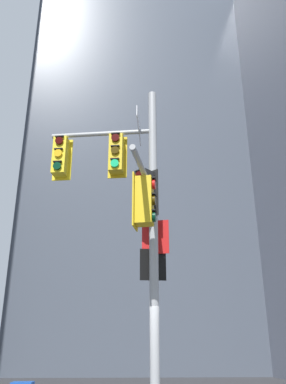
{
  "coord_description": "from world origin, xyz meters",
  "views": [
    {
      "loc": [
        -0.62,
        -8.89,
        1.71
      ],
      "look_at": [
        -0.23,
        0.27,
        5.23
      ],
      "focal_mm": 37.5,
      "sensor_mm": 36.0,
      "label": 1
    }
  ],
  "objects": [
    {
      "name": "building_mid_block",
      "position": [
        1.04,
        25.17,
        15.0
      ],
      "size": [
        17.93,
        17.93,
        29.99
      ],
      "primitive_type": "cube",
      "color": "#4C5460",
      "rests_on": "ground"
    },
    {
      "name": "signal_pole_assembly",
      "position": [
        -0.56,
        -0.15,
        4.86
      ],
      "size": [
        2.96,
        3.27,
        7.91
      ],
      "color": "#9EA0A3",
      "rests_on": "ground"
    }
  ]
}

